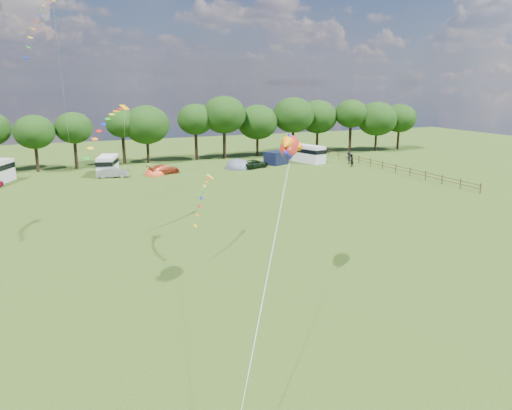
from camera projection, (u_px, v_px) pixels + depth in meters
name	position (u px, v px, depth m)	size (l,w,h in m)	color
ground_plane	(311.00, 303.00, 28.56)	(180.00, 180.00, 0.00)	black
tree_line	(170.00, 122.00, 78.21)	(102.98, 10.98, 10.27)	black
fence	(389.00, 166.00, 71.38)	(0.12, 33.12, 1.20)	#472D19
car_b	(112.00, 172.00, 66.42)	(1.46, 3.91, 1.38)	gray
car_c	(164.00, 169.00, 68.83)	(1.87, 4.44, 1.33)	#A13419
car_d	(255.00, 164.00, 73.83)	(2.06, 4.55, 1.24)	black
campervan_c	(108.00, 165.00, 68.31)	(3.65, 5.68, 2.58)	white
campervan_d	(309.00, 153.00, 78.85)	(3.78, 5.90, 2.68)	silver
tent_orange	(155.00, 175.00, 68.24)	(2.73, 2.99, 2.13)	#EB4D20
tent_greyblue	(238.00, 168.00, 73.56)	(3.80, 4.16, 2.83)	#4D5568
awning_navy	(276.00, 158.00, 77.08)	(3.16, 2.57, 1.97)	black
fish_kite	(289.00, 147.00, 29.38)	(2.61, 3.09, 1.73)	red
streamer_kite_a	(41.00, 17.00, 44.12)	(3.32, 5.69, 5.80)	#DCE000
streamer_kite_b	(109.00, 122.00, 39.58)	(4.38, 4.80, 3.84)	#E9A000
streamer_kite_c	(204.00, 191.00, 36.96)	(3.06, 4.99, 2.81)	yellow
walker_a	(351.00, 160.00, 74.87)	(0.93, 0.57, 1.91)	black
walker_b	(349.00, 158.00, 77.62)	(1.23, 0.57, 1.91)	black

